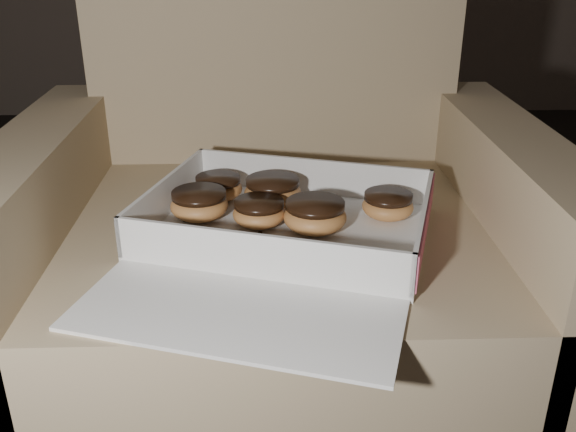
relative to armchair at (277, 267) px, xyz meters
The scene contains 11 objects.
armchair is the anchor object (origin of this frame).
bakery_box 0.20m from the armchair, 87.94° to the right, with size 0.50×0.55×0.07m.
donut_a 0.15m from the armchair, 104.71° to the right, with size 0.09×0.09×0.04m.
donut_b 0.20m from the armchair, 65.80° to the right, with size 0.09×0.09×0.05m.
donut_c 0.23m from the armchair, 24.86° to the right, with size 0.08×0.08×0.04m.
donut_d 0.17m from the armchair, behind, with size 0.08×0.08×0.04m.
donut_e 0.20m from the armchair, 149.43° to the right, with size 0.09×0.09×0.04m.
donut_f 0.18m from the armchair, 105.66° to the right, with size 0.08×0.08×0.04m.
crumb_a 0.20m from the armchair, 149.28° to the right, with size 0.01×0.01×0.00m, color black.
crumb_b 0.29m from the armchair, 58.16° to the right, with size 0.01×0.01×0.00m, color black.
crumb_c 0.18m from the armchair, 101.69° to the right, with size 0.01×0.01×0.00m, color black.
Camera 1 is at (0.20, -0.67, 0.80)m, focal length 40.00 mm.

